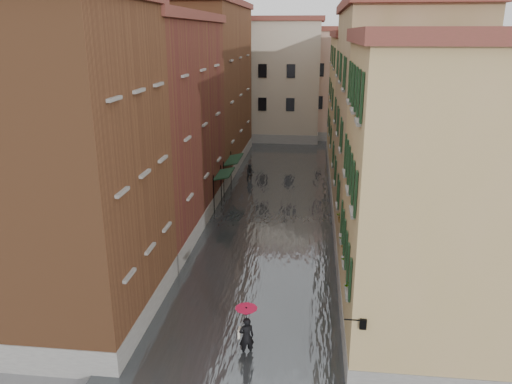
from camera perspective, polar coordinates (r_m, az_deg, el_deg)
The scene contains 16 objects.
ground at distance 23.53m, azimuth -0.53°, elevation -12.47°, with size 120.00×120.00×0.00m, color #5A5A5C.
floodwater at distance 35.28m, azimuth 2.10°, elevation -1.70°, with size 10.00×60.00×0.20m, color #45494C.
building_left_near at distance 21.21m, azimuth -20.42°, elevation 2.03°, with size 6.00×8.00×13.00m, color brown.
building_left_mid at distance 31.20m, azimuth -11.40°, elevation 7.09°, with size 6.00×14.00×12.50m, color #59311C.
building_left_far at distance 45.45m, azimuth -5.65°, elevation 11.56°, with size 6.00×16.00×14.00m, color brown.
building_right_near at distance 19.67m, azimuth 19.34°, elevation -1.33°, with size 6.00×8.00×11.50m, color tan.
building_right_mid at distance 29.98m, azimuth 15.16°, elevation 6.88°, with size 6.00×14.00×13.00m, color #9C7F5F.
building_right_far at distance 44.80m, azimuth 12.44°, elevation 9.54°, with size 6.00×16.00×11.50m, color tan.
building_end_cream at distance 58.68m, azimuth 1.21°, elevation 12.53°, with size 12.00×9.00×13.00m, color #AFA38B.
building_end_pink at distance 60.55m, azimuth 10.09°, elevation 11.96°, with size 10.00×9.00×12.00m, color tan.
awning_near at distance 34.54m, azimuth -3.70°, elevation 1.96°, with size 1.09×2.75×2.80m.
awning_far at distance 38.41m, azimuth -2.61°, elevation 3.63°, with size 1.09×3.39×2.80m.
wall_lantern at distance 16.79m, azimuth 12.06°, elevation -14.44°, with size 0.71×0.22×0.35m.
window_planters at distance 21.22m, azimuth 10.36°, elevation -5.68°, with size 0.59×8.10×0.84m.
pedestrian_main at distance 19.52m, azimuth -1.12°, elevation -15.30°, with size 0.85×0.85×2.06m.
pedestrian_far at distance 41.26m, azimuth -0.66°, elevation 2.16°, with size 0.73×0.57×1.50m, color black.
Camera 1 is at (2.56, -20.17, 11.84)m, focal length 35.00 mm.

